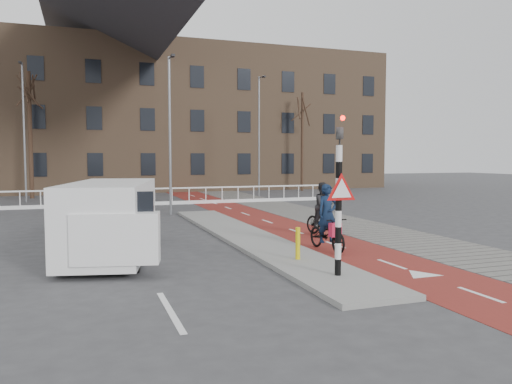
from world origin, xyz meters
name	(u,v)px	position (x,y,z in m)	size (l,w,h in m)	color
ground	(321,261)	(0.00, 0.00, 0.00)	(120.00, 120.00, 0.00)	#38383A
bike_lane	(252,216)	(1.50, 10.00, 0.01)	(2.50, 60.00, 0.01)	maroon
sidewalk	(307,214)	(4.30, 10.00, 0.01)	(3.00, 60.00, 0.01)	slate
curb_island	(248,237)	(-0.70, 4.00, 0.06)	(1.80, 16.00, 0.12)	gray
traffic_signal	(339,191)	(-0.60, -2.02, 1.99)	(0.80, 0.80, 3.68)	black
bollard	(298,243)	(-0.73, -0.12, 0.53)	(0.12, 0.12, 0.82)	yellow
cyclist_near	(327,228)	(0.82, 1.23, 0.66)	(0.78, 1.91, 1.95)	black
cyclist_far	(324,214)	(1.97, 3.73, 0.78)	(0.96, 1.78, 1.86)	black
van	(110,219)	(-5.23, 2.05, 1.09)	(2.96, 5.13, 2.07)	white
railing	(100,201)	(-5.00, 17.00, 0.31)	(28.00, 0.10, 0.99)	silver
townhouse_row	(116,97)	(-3.00, 32.00, 7.81)	(46.00, 10.00, 15.90)	#7F6047
tree_mid	(30,135)	(-9.05, 24.54, 4.18)	(0.28, 0.28, 8.36)	black
tree_right	(302,142)	(11.09, 25.40, 3.98)	(0.22, 0.22, 7.95)	black
streetlight_near	(170,136)	(-1.93, 11.96, 3.72)	(0.12, 0.12, 7.43)	slate
streetlight_left	(24,133)	(-9.13, 21.61, 4.20)	(0.12, 0.12, 8.39)	slate
streetlight_right	(259,137)	(5.89, 21.32, 4.16)	(0.12, 0.12, 8.32)	slate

